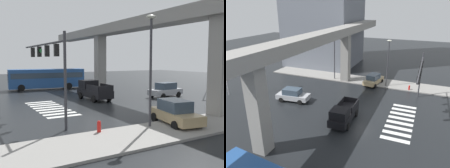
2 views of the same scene
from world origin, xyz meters
TOP-DOWN VIEW (x-y plane):
  - ground_plane at (0.00, 0.00)m, footprint 120.00×120.00m
  - crosswalk_stripes at (0.00, -4.61)m, footprint 8.25×2.80m
  - elevated_overpass at (0.00, 5.76)m, footprint 49.25×2.33m
  - sidewalk_east at (11.19, 2.00)m, footprint 4.00×36.00m
  - pickup_truck at (-2.73, 1.10)m, footprint 5.16×2.22m
  - sedan_tan at (10.15, 1.03)m, footprint 4.55×2.55m
  - sedan_silver at (-0.11, 9.31)m, footprint 2.34×4.48m
  - traffic_signal_mast at (4.04, -5.90)m, footprint 10.89×0.32m
  - street_lamp_near_corner at (9.99, -1.02)m, footprint 0.44×0.70m
  - street_lamp_mid_block at (9.99, 7.74)m, footprint 0.44×0.70m
  - fire_hydrant at (9.59, -4.52)m, footprint 0.24×0.24m

SIDE VIEW (x-z plane):
  - ground_plane at x=0.00m, z-range 0.00..0.00m
  - crosswalk_stripes at x=0.00m, z-range 0.00..0.01m
  - sidewalk_east at x=11.19m, z-range 0.00..0.15m
  - fire_hydrant at x=9.59m, z-range 0.01..0.86m
  - sedan_tan at x=10.15m, z-range -0.01..1.71m
  - sedan_silver at x=-0.11m, z-range -0.01..1.71m
  - pickup_truck at x=-2.73m, z-range -0.05..2.03m
  - street_lamp_near_corner at x=9.99m, z-range 0.94..8.18m
  - street_lamp_mid_block at x=9.99m, z-range 0.94..8.18m
  - traffic_signal_mast at x=4.04m, z-range 1.57..7.77m
  - elevated_overpass at x=0.00m, z-range 3.16..12.11m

